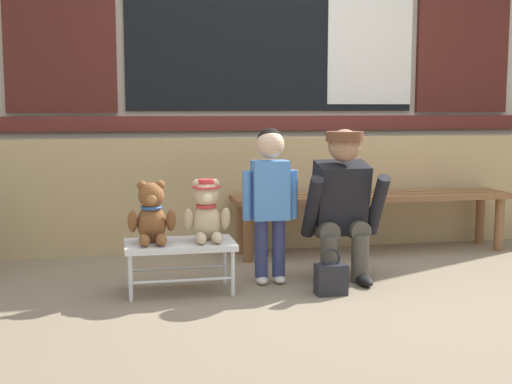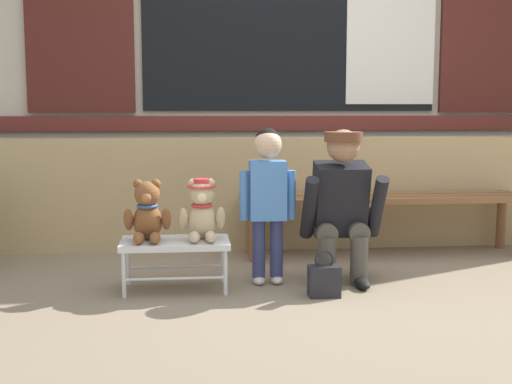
# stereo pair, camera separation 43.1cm
# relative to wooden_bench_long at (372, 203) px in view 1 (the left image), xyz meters

# --- Properties ---
(ground_plane) EXTENTS (60.00, 60.00, 0.00)m
(ground_plane) POSITION_rel_wooden_bench_long_xyz_m (-0.58, -1.06, -0.37)
(ground_plane) COLOR #84725B
(brick_low_wall) EXTENTS (7.32, 0.25, 0.85)m
(brick_low_wall) POSITION_rel_wooden_bench_long_xyz_m (-0.58, 0.37, 0.05)
(brick_low_wall) COLOR tan
(brick_low_wall) RESTS_ON ground
(shop_facade) EXTENTS (7.47, 0.26, 3.43)m
(shop_facade) POSITION_rel_wooden_bench_long_xyz_m (-0.58, 0.88, 1.35)
(shop_facade) COLOR beige
(shop_facade) RESTS_ON ground
(wooden_bench_long) EXTENTS (2.10, 0.40, 0.44)m
(wooden_bench_long) POSITION_rel_wooden_bench_long_xyz_m (0.00, 0.00, 0.00)
(wooden_bench_long) COLOR brown
(wooden_bench_long) RESTS_ON ground
(small_display_bench) EXTENTS (0.64, 0.36, 0.30)m
(small_display_bench) POSITION_rel_wooden_bench_long_xyz_m (-1.51, -0.83, -0.11)
(small_display_bench) COLOR silver
(small_display_bench) RESTS_ON ground
(teddy_bear_plain) EXTENTS (0.28, 0.26, 0.36)m
(teddy_bear_plain) POSITION_rel_wooden_bench_long_xyz_m (-1.67, -0.83, 0.09)
(teddy_bear_plain) COLOR brown
(teddy_bear_plain) RESTS_ON small_display_bench
(teddy_bear_with_hat) EXTENTS (0.28, 0.27, 0.36)m
(teddy_bear_with_hat) POSITION_rel_wooden_bench_long_xyz_m (-1.35, -0.83, 0.10)
(teddy_bear_with_hat) COLOR #CCB289
(teddy_bear_with_hat) RESTS_ON small_display_bench
(child_standing) EXTENTS (0.35, 0.18, 0.96)m
(child_standing) POSITION_rel_wooden_bench_long_xyz_m (-0.95, -0.74, 0.22)
(child_standing) COLOR navy
(child_standing) RESTS_ON ground
(adult_crouching) EXTENTS (0.50, 0.49, 0.95)m
(adult_crouching) POSITION_rel_wooden_bench_long_xyz_m (-0.48, -0.75, 0.11)
(adult_crouching) COLOR #4C473D
(adult_crouching) RESTS_ON ground
(handbag_on_ground) EXTENTS (0.18, 0.11, 0.27)m
(handbag_on_ground) POSITION_rel_wooden_bench_long_xyz_m (-0.66, -1.07, -0.28)
(handbag_on_ground) COLOR #232328
(handbag_on_ground) RESTS_ON ground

